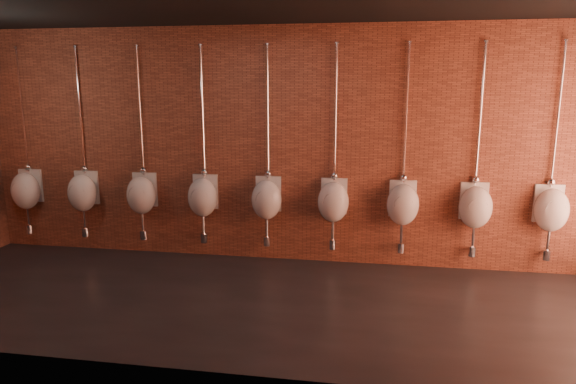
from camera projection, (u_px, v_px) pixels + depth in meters
name	position (u px, v px, depth m)	size (l,w,h in m)	color
ground	(254.00, 301.00, 5.87)	(8.50, 8.50, 0.00)	black
room_shell	(251.00, 125.00, 5.45)	(8.54, 3.04, 3.22)	black
urinal_0	(26.00, 190.00, 7.59)	(0.43, 0.38, 2.72)	silver
urinal_1	(83.00, 192.00, 7.44)	(0.43, 0.38, 2.72)	silver
urinal_2	(141.00, 194.00, 7.30)	(0.43, 0.38, 2.72)	silver
urinal_3	(203.00, 196.00, 7.15)	(0.43, 0.38, 2.72)	silver
urinal_4	(267.00, 198.00, 7.01)	(0.43, 0.38, 2.72)	silver
urinal_5	(333.00, 201.00, 6.86)	(0.43, 0.38, 2.72)	silver
urinal_6	(403.00, 203.00, 6.71)	(0.43, 0.38, 2.72)	silver
urinal_7	(475.00, 206.00, 6.57)	(0.43, 0.38, 2.72)	silver
urinal_8	(551.00, 209.00, 6.42)	(0.43, 0.38, 2.72)	silver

